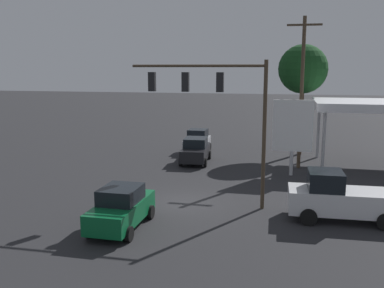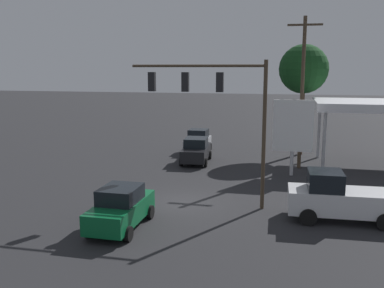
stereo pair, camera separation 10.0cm
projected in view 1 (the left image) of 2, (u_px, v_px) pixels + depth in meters
name	position (u px, v px, depth m)	size (l,w,h in m)	color
ground_plane	(184.00, 202.00, 23.35)	(200.00, 200.00, 0.00)	#262628
traffic_signal_assembly	(216.00, 99.00, 21.90)	(7.05, 0.43, 7.65)	#473828
utility_pole	(302.00, 90.00, 30.42)	(2.40, 0.26, 10.79)	#473828
gas_station_canopy	(372.00, 106.00, 31.01)	(8.06, 6.51, 4.88)	silver
price_sign	(293.00, 127.00, 28.71)	(2.66, 0.27, 5.15)	#B7B7BC
sedan_far	(121.00, 208.00, 19.51)	(2.11, 4.42, 1.93)	#0C592D
pickup_parked	(340.00, 198.00, 20.45)	(5.26, 2.38, 2.40)	silver
hatchback_crossing	(197.00, 141.00, 37.15)	(2.00, 3.82, 1.97)	silver
sedan_waiting	(196.00, 150.00, 33.04)	(2.29, 4.51, 1.93)	black
street_tree	(303.00, 70.00, 35.08)	(4.03, 4.03, 9.16)	#4C331E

